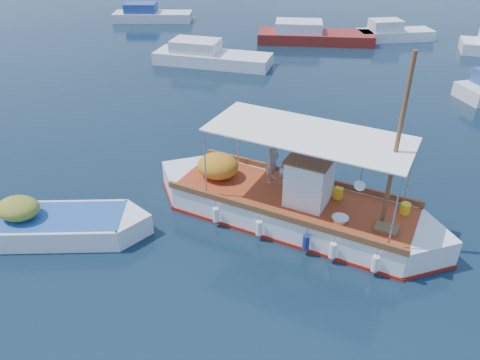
# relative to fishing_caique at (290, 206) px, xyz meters

# --- Properties ---
(ground) EXTENTS (160.00, 160.00, 0.00)m
(ground) POSITION_rel_fishing_caique_xyz_m (-0.50, 0.10, -0.58)
(ground) COLOR black
(ground) RESTS_ON ground
(fishing_caique) EXTENTS (10.66, 4.73, 6.68)m
(fishing_caique) POSITION_rel_fishing_caique_xyz_m (0.00, 0.00, 0.00)
(fishing_caique) COLOR white
(fishing_caique) RESTS_ON ground
(dinghy) EXTENTS (6.69, 3.22, 1.69)m
(dinghy) POSITION_rel_fishing_caique_xyz_m (-7.79, -2.84, -0.23)
(dinghy) COLOR white
(dinghy) RESTS_ON ground
(bg_boat_nw) EXTENTS (7.98, 2.64, 1.80)m
(bg_boat_nw) POSITION_rel_fishing_caique_xyz_m (-8.07, 16.54, -0.09)
(bg_boat_nw) COLOR silver
(bg_boat_nw) RESTS_ON ground
(bg_boat_n) EXTENTS (9.21, 3.98, 1.80)m
(bg_boat_n) POSITION_rel_fishing_caique_xyz_m (-1.93, 23.89, -0.09)
(bg_boat_n) COLOR maroon
(bg_boat_n) RESTS_ON ground
(bg_boat_far_w) EXTENTS (7.37, 3.86, 1.80)m
(bg_boat_far_w) POSITION_rel_fishing_caique_xyz_m (-17.10, 27.62, -0.09)
(bg_boat_far_w) COLOR silver
(bg_boat_far_w) RESTS_ON ground
(bg_boat_far_n) EXTENTS (6.22, 4.04, 1.80)m
(bg_boat_far_n) POSITION_rel_fishing_caique_xyz_m (4.26, 26.08, -0.09)
(bg_boat_far_n) COLOR silver
(bg_boat_far_n) RESTS_ON ground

